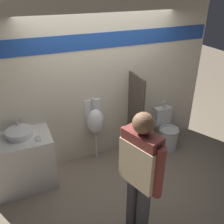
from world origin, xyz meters
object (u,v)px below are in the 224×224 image
Objects in this scene: sink_basin at (19,133)px; urinal_near_counter at (95,121)px; person_in_vest at (140,171)px; toilet at (167,132)px; cell_phone at (38,138)px.

urinal_near_counter is (1.23, 0.11, -0.14)m from sink_basin.
person_in_vest is (1.18, -1.53, 0.10)m from sink_basin.
sink_basin is 2.70m from toilet.
urinal_near_counter is at bearing 173.27° from toilet.
urinal_near_counter reaches higher than toilet.
person_in_vest is (0.94, -1.34, 0.14)m from cell_phone.
sink_basin is 1.24m from urinal_near_counter.
cell_phone is at bearing -176.80° from toilet.
cell_phone is at bearing -163.22° from urinal_near_counter.
sink_basin is 1.93m from person_in_vest.
toilet is (2.63, -0.05, -0.62)m from sink_basin.
toilet is (1.40, -0.17, -0.48)m from urinal_near_counter.
cell_phone is 0.08× the size of person_in_vest.
cell_phone is at bearing 16.44° from person_in_vest.
urinal_near_counter is (0.99, 0.30, -0.10)m from cell_phone.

